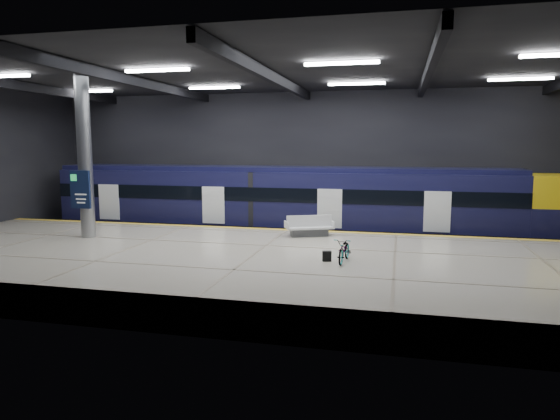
% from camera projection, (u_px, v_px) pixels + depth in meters
% --- Properties ---
extents(ground, '(30.00, 30.00, 0.00)m').
position_uv_depth(ground, '(273.00, 266.00, 20.92)').
color(ground, black).
rests_on(ground, ground).
extents(room_shell, '(30.10, 16.10, 8.05)m').
position_uv_depth(room_shell, '(272.00, 129.00, 20.19)').
color(room_shell, black).
rests_on(room_shell, ground).
extents(platform, '(30.00, 11.00, 1.10)m').
position_uv_depth(platform, '(256.00, 268.00, 18.44)').
color(platform, beige).
rests_on(platform, ground).
extents(safety_strip, '(30.00, 0.40, 0.01)m').
position_uv_depth(safety_strip, '(287.00, 230.00, 23.43)').
color(safety_strip, gold).
rests_on(safety_strip, platform).
extents(rails, '(30.00, 1.52, 0.16)m').
position_uv_depth(rails, '(299.00, 240.00, 26.21)').
color(rails, gray).
rests_on(rails, ground).
extents(train, '(29.40, 2.84, 3.79)m').
position_uv_depth(train, '(310.00, 203.00, 25.81)').
color(train, black).
rests_on(train, ground).
extents(bench, '(2.25, 1.63, 0.92)m').
position_uv_depth(bench, '(309.00, 229.00, 21.81)').
color(bench, '#595B60').
rests_on(bench, platform).
extents(bicycle, '(0.69, 1.66, 0.85)m').
position_uv_depth(bicycle, '(344.00, 250.00, 16.94)').
color(bicycle, '#99999E').
rests_on(bicycle, platform).
extents(pannier_bag, '(0.34, 0.25, 0.35)m').
position_uv_depth(pannier_bag, '(327.00, 256.00, 17.11)').
color(pannier_bag, black).
rests_on(pannier_bag, platform).
extents(info_column, '(0.90, 0.78, 6.90)m').
position_uv_depth(info_column, '(85.00, 159.00, 21.22)').
color(info_column, '#9EA0A5').
rests_on(info_column, platform).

